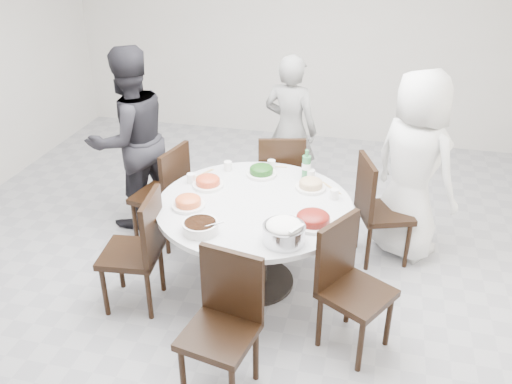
% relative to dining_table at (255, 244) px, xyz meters
% --- Properties ---
extents(floor, '(6.00, 6.00, 0.01)m').
position_rel_dining_table_xyz_m(floor, '(-0.16, 0.29, -0.38)').
color(floor, '#A4A4A9').
rests_on(floor, ground).
extents(wall_back, '(6.00, 0.01, 2.80)m').
position_rel_dining_table_xyz_m(wall_back, '(-0.16, 3.29, 1.02)').
color(wall_back, silver).
rests_on(wall_back, ground).
extents(dining_table, '(1.50, 1.50, 0.75)m').
position_rel_dining_table_xyz_m(dining_table, '(0.00, 0.00, 0.00)').
color(dining_table, silver).
rests_on(dining_table, floor).
extents(chair_ne, '(0.54, 0.54, 0.95)m').
position_rel_dining_table_xyz_m(chair_ne, '(0.99, 0.62, 0.10)').
color(chair_ne, black).
rests_on(chair_ne, floor).
extents(chair_n, '(0.51, 0.51, 0.95)m').
position_rel_dining_table_xyz_m(chair_n, '(0.01, 1.00, 0.10)').
color(chair_n, black).
rests_on(chair_n, floor).
extents(chair_nw, '(0.50, 0.50, 0.95)m').
position_rel_dining_table_xyz_m(chair_nw, '(-0.98, 0.44, 0.10)').
color(chair_nw, black).
rests_on(chair_nw, floor).
extents(chair_sw, '(0.46, 0.46, 0.95)m').
position_rel_dining_table_xyz_m(chair_sw, '(-0.85, -0.46, 0.10)').
color(chair_sw, black).
rests_on(chair_sw, floor).
extents(chair_s, '(0.49, 0.49, 0.95)m').
position_rel_dining_table_xyz_m(chair_s, '(0.05, -1.13, 0.10)').
color(chair_s, black).
rests_on(chair_s, floor).
extents(chair_se, '(0.58, 0.58, 0.95)m').
position_rel_dining_table_xyz_m(chair_se, '(0.84, -0.54, 0.10)').
color(chair_se, black).
rests_on(chair_se, floor).
extents(diner_right, '(0.96, 0.92, 1.65)m').
position_rel_dining_table_xyz_m(diner_right, '(1.18, 0.78, 0.45)').
color(diner_right, white).
rests_on(diner_right, floor).
extents(diner_middle, '(0.62, 0.48, 1.52)m').
position_rel_dining_table_xyz_m(diner_middle, '(0.00, 1.52, 0.39)').
color(diner_middle, black).
rests_on(diner_middle, floor).
extents(diner_left, '(1.01, 1.05, 1.71)m').
position_rel_dining_table_xyz_m(diner_left, '(-1.35, 0.72, 0.48)').
color(diner_left, black).
rests_on(diner_left, floor).
extents(dish_greens, '(0.25, 0.25, 0.07)m').
position_rel_dining_table_xyz_m(dish_greens, '(-0.06, 0.48, 0.41)').
color(dish_greens, white).
rests_on(dish_greens, dining_table).
extents(dish_pale, '(0.24, 0.24, 0.06)m').
position_rel_dining_table_xyz_m(dish_pale, '(0.38, 0.33, 0.41)').
color(dish_pale, white).
rests_on(dish_pale, dining_table).
extents(dish_orange, '(0.25, 0.25, 0.07)m').
position_rel_dining_table_xyz_m(dish_orange, '(-0.43, 0.18, 0.41)').
color(dish_orange, white).
rests_on(dish_orange, dining_table).
extents(dish_redbrown, '(0.31, 0.31, 0.08)m').
position_rel_dining_table_xyz_m(dish_redbrown, '(0.48, -0.20, 0.41)').
color(dish_redbrown, white).
rests_on(dish_redbrown, dining_table).
extents(dish_tofu, '(0.25, 0.25, 0.06)m').
position_rel_dining_table_xyz_m(dish_tofu, '(-0.47, -0.17, 0.41)').
color(dish_tofu, white).
rests_on(dish_tofu, dining_table).
extents(rice_bowl, '(0.29, 0.29, 0.12)m').
position_rel_dining_table_xyz_m(rice_bowl, '(0.32, -0.47, 0.44)').
color(rice_bowl, silver).
rests_on(rice_bowl, dining_table).
extents(soup_bowl, '(0.25, 0.25, 0.08)m').
position_rel_dining_table_xyz_m(soup_bowl, '(-0.27, -0.48, 0.41)').
color(soup_bowl, white).
rests_on(soup_bowl, dining_table).
extents(beverage_bottle, '(0.07, 0.07, 0.25)m').
position_rel_dining_table_xyz_m(beverage_bottle, '(0.31, 0.52, 0.50)').
color(beverage_bottle, '#2F7541').
rests_on(beverage_bottle, dining_table).
extents(tea_cups, '(0.07, 0.07, 0.08)m').
position_rel_dining_table_xyz_m(tea_cups, '(-0.01, 0.63, 0.42)').
color(tea_cups, white).
rests_on(tea_cups, dining_table).
extents(chopsticks, '(0.24, 0.04, 0.01)m').
position_rel_dining_table_xyz_m(chopsticks, '(-0.03, 0.65, 0.38)').
color(chopsticks, tan).
rests_on(chopsticks, dining_table).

